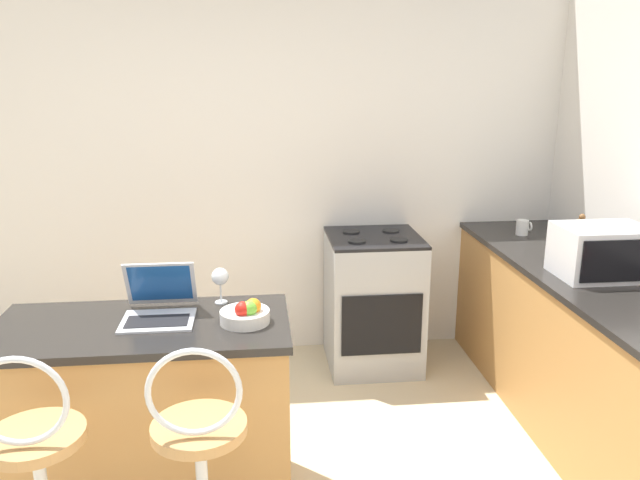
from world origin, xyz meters
TOP-DOWN VIEW (x-y plane):
  - wall_back at (0.00, 2.29)m, footprint 12.00×0.06m
  - breakfast_bar at (-0.45, 0.62)m, footprint 1.26×0.61m
  - counter_right at (1.83, 0.88)m, footprint 0.67×2.79m
  - laptop at (-0.38, 0.69)m, footprint 0.31×0.32m
  - microwave at (1.83, 1.01)m, footprint 0.45×0.34m
  - stove_range at (0.82, 1.94)m, footprint 0.60×0.61m
  - fruit_bowl at (-0.00, 0.58)m, footprint 0.21×0.21m
  - pepper_mill at (1.93, 1.42)m, footprint 0.05×0.05m
  - wine_glass_tall at (-0.12, 0.83)m, footprint 0.08×0.08m
  - mug_white at (1.79, 1.88)m, footprint 0.10×0.08m

SIDE VIEW (x-z plane):
  - stove_range at x=0.82m, z-range 0.00..0.90m
  - counter_right at x=1.83m, z-range 0.00..0.90m
  - breakfast_bar at x=-0.45m, z-range 0.00..0.90m
  - fruit_bowl at x=0.00m, z-range 0.88..0.99m
  - mug_white at x=1.79m, z-range 0.90..1.00m
  - laptop at x=-0.38m, z-range 0.84..1.08m
  - pepper_mill at x=1.93m, z-range 0.89..1.13m
  - wine_glass_tall at x=-0.12m, z-range 0.94..1.11m
  - microwave at x=1.83m, z-range 0.90..1.17m
  - wall_back at x=0.00m, z-range 0.00..2.60m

